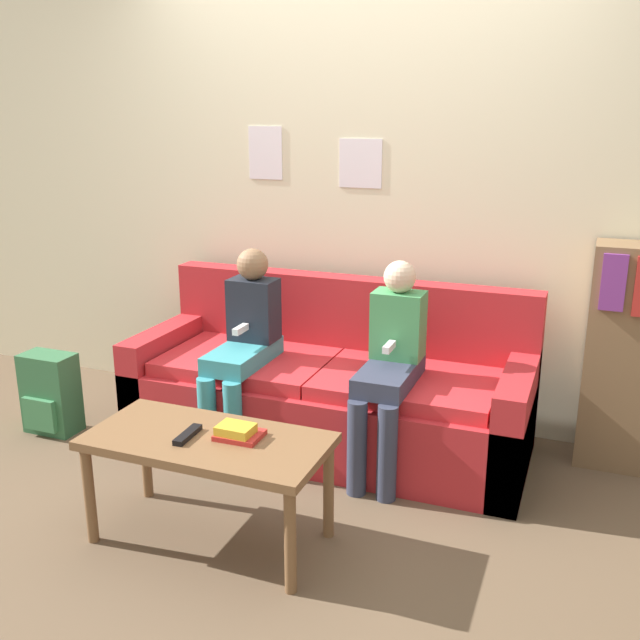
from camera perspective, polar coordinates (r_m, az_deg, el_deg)
ground_plane at (r=3.40m, az=-2.33°, el=-13.14°), size 10.00×10.00×0.00m
wall_back at (r=3.90m, az=3.38°, el=10.81°), size 8.00×0.06×2.60m
couch at (r=3.71m, az=0.80°, el=-5.81°), size 2.02×0.78×0.83m
coffee_table at (r=2.88m, az=-8.98°, el=-10.24°), size 0.95×0.46×0.45m
person_left at (r=3.59m, az=-6.15°, el=-1.72°), size 0.24×0.54×1.02m
person_right at (r=3.32m, az=5.63°, el=-3.32°), size 0.24×0.54×1.01m
tv_remote at (r=2.86m, az=-10.54°, el=-9.02°), size 0.05×0.17×0.02m
book_stack at (r=2.82m, az=-6.61°, el=-8.91°), size 0.18×0.14×0.06m
bookshelf at (r=3.69m, az=23.94°, el=-2.80°), size 0.46×0.28×1.09m
backpack at (r=4.12m, az=-20.77°, el=-5.55°), size 0.28×0.20×0.44m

